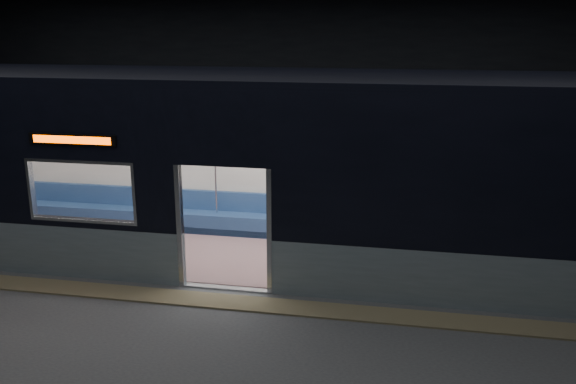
% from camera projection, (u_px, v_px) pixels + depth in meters
% --- Properties ---
extents(station_floor, '(24.00, 14.00, 0.01)m').
position_uv_depth(station_floor, '(206.00, 318.00, 8.93)').
color(station_floor, '#47494C').
rests_on(station_floor, ground).
extents(station_envelope, '(24.00, 14.00, 5.00)m').
position_uv_depth(station_envelope, '(195.00, 64.00, 7.95)').
color(station_envelope, black).
rests_on(station_envelope, station_floor).
extents(tactile_strip, '(22.80, 0.50, 0.03)m').
position_uv_depth(tactile_strip, '(217.00, 301.00, 9.44)').
color(tactile_strip, '#8C7F59').
rests_on(tactile_strip, station_floor).
extents(metro_car, '(18.00, 3.04, 3.35)m').
position_uv_depth(metro_car, '(247.00, 159.00, 10.84)').
color(metro_car, '#8796A1').
rests_on(metro_car, station_floor).
extents(passenger, '(0.36, 0.63, 1.28)m').
position_uv_depth(passenger, '(329.00, 205.00, 11.83)').
color(passenger, black).
rests_on(passenger, metro_car).
extents(handbag, '(0.28, 0.25, 0.12)m').
position_uv_depth(handbag, '(326.00, 214.00, 11.68)').
color(handbag, black).
rests_on(handbag, passenger).
extents(transit_map, '(0.97, 0.03, 0.63)m').
position_uv_depth(transit_map, '(370.00, 168.00, 11.80)').
color(transit_map, white).
rests_on(transit_map, metro_car).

